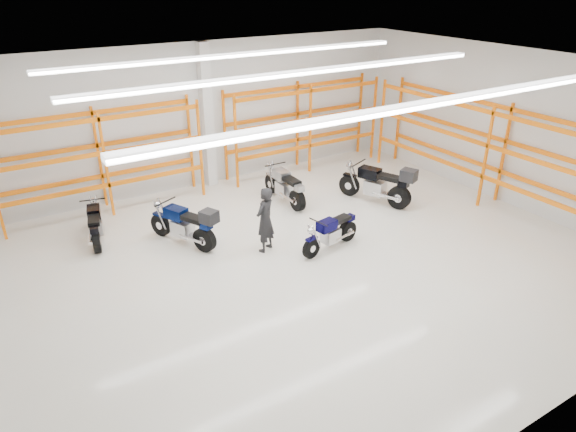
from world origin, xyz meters
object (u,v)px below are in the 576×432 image
motorcycle_back_d (381,185)px  structural_column (207,117)px  motorcycle_back_a (95,226)px  motorcycle_main (333,233)px  standing_man (265,220)px  motorcycle_back_c (286,187)px  motorcycle_back_b (187,226)px

motorcycle_back_d → structural_column: 5.77m
motorcycle_back_d → motorcycle_back_a: bearing=165.6°
motorcycle_main → motorcycle_back_d: bearing=27.4°
motorcycle_back_d → standing_man: size_ratio=1.40×
motorcycle_main → motorcycle_back_d: 3.21m
motorcycle_back_c → standing_man: size_ratio=1.28×
motorcycle_main → motorcycle_back_d: (2.85, 1.48, 0.18)m
motorcycle_main → structural_column: 5.96m
motorcycle_back_c → motorcycle_back_b: bearing=-164.6°
motorcycle_back_b → motorcycle_back_c: motorcycle_back_b is taller
motorcycle_back_d → motorcycle_main: bearing=-152.6°
motorcycle_back_a → standing_man: standing_man is taller
motorcycle_main → structural_column: bearing=98.3°
motorcycle_main → motorcycle_back_a: size_ratio=0.95×
motorcycle_back_a → structural_column: size_ratio=0.43×
motorcycle_back_a → motorcycle_back_c: size_ratio=0.90×
motorcycle_back_c → structural_column: structural_column is taller
motorcycle_back_b → motorcycle_back_d: 5.93m
motorcycle_back_a → motorcycle_back_d: size_ratio=0.82×
structural_column → motorcycle_back_a: bearing=-153.0°
motorcycle_main → motorcycle_back_b: bearing=146.1°
motorcycle_back_a → motorcycle_back_c: (5.46, -0.47, 0.05)m
motorcycle_back_c → structural_column: bearing=116.3°
motorcycle_main → motorcycle_back_a: (-5.00, 3.49, 0.02)m
motorcycle_back_b → structural_column: bearing=57.9°
motorcycle_back_a → motorcycle_back_d: (7.84, -2.02, 0.15)m
motorcycle_main → motorcycle_back_c: bearing=81.3°
motorcycle_back_b → motorcycle_back_c: bearing=15.4°
motorcycle_back_a → motorcycle_back_d: motorcycle_back_d is taller
motorcycle_back_b → motorcycle_main: bearing=-33.9°
standing_man → structural_column: (0.67, 4.83, 1.41)m
motorcycle_back_d → standing_man: (-4.34, -0.69, 0.24)m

